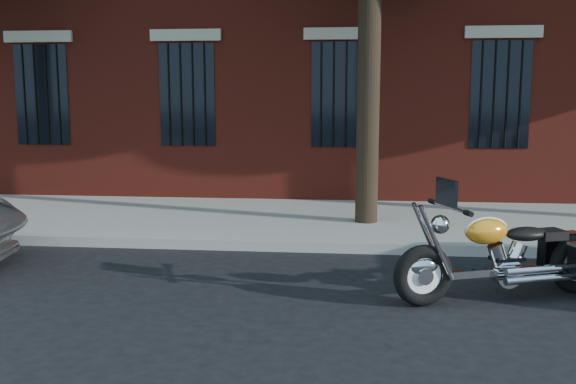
# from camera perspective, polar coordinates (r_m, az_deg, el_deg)

# --- Properties ---
(ground) EXTENTS (120.00, 120.00, 0.00)m
(ground) POSITION_cam_1_polar(r_m,az_deg,el_deg) (7.75, 3.56, -7.76)
(ground) COLOR black
(ground) RESTS_ON ground
(curb) EXTENTS (40.00, 0.16, 0.15)m
(curb) POSITION_cam_1_polar(r_m,az_deg,el_deg) (9.07, 3.93, -4.88)
(curb) COLOR gray
(curb) RESTS_ON ground
(sidewalk) EXTENTS (40.00, 3.60, 0.15)m
(sidewalk) POSITION_cam_1_polar(r_m,az_deg,el_deg) (10.90, 4.28, -2.61)
(sidewalk) COLOR gray
(sidewalk) RESTS_ON ground
(motorcycle) EXTENTS (2.59, 1.31, 1.33)m
(motorcycle) POSITION_cam_1_polar(r_m,az_deg,el_deg) (7.33, 19.45, -5.56)
(motorcycle) COLOR black
(motorcycle) RESTS_ON ground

